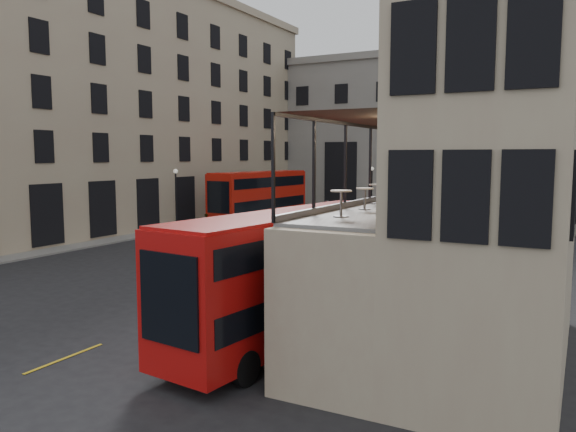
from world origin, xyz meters
The scene contains 31 objects.
ground centered at (0.00, 0.00, 0.00)m, with size 140.00×140.00×0.00m, color black.
host_building_main centered at (9.95, 0.00, 7.79)m, with size 7.26×11.40×15.10m.
host_frontage centered at (6.50, 0.00, 2.25)m, with size 3.00×11.00×4.50m, color tan.
cafe_floor centered at (6.50, 0.00, 4.55)m, with size 3.00×10.00×0.10m, color slate.
building_left centered at (-26.96, 20.00, 11.38)m, with size 14.60×50.60×22.00m.
gateway centered at (-5.00, 47.99, 9.39)m, with size 35.00×10.60×18.00m.
pavement_far centered at (-6.00, 38.00, 0.06)m, with size 40.00×12.00×0.12m, color slate.
pavement_left centered at (-22.00, 12.00, 0.06)m, with size 8.00×48.00×0.12m, color slate.
traffic_light_near centered at (-1.00, 12.00, 2.42)m, with size 0.16×0.20×3.80m.
traffic_light_far centered at (-15.00, 28.00, 2.42)m, with size 0.16×0.20×3.80m.
street_lamp_a centered at (-17.00, 18.00, 2.39)m, with size 0.36×0.36×5.33m.
street_lamp_b centered at (-6.00, 34.00, 2.39)m, with size 0.36×0.36×5.33m.
bus_near centered at (3.50, -1.10, 2.52)m, with size 3.88×11.45×4.48m.
bus_far centered at (-14.58, 27.16, 2.77)m, with size 3.52×12.51×4.94m.
car_a centered at (-6.77, 12.19, 0.69)m, with size 1.64×4.07×1.39m, color #9FA1A7.
car_b centered at (-1.74, 28.04, 0.73)m, with size 1.55×4.45×1.47m, color #9B0C09.
car_c centered at (-16.86, 27.53, 0.64)m, with size 1.81×4.44×1.29m, color black.
bicycle centered at (-7.71, 14.56, 0.50)m, with size 0.67×1.91×1.00m, color gray.
cyclist centered at (-2.95, 16.98, 0.81)m, with size 0.59×0.39×1.63m, color #F1FF1A.
pedestrian_a centered at (-19.00, 32.17, 0.88)m, with size 0.85×0.67×1.76m, color gray.
pedestrian_b centered at (-8.33, 29.25, 0.78)m, with size 1.00×0.58×1.55m, color gray.
pedestrian_c centered at (0.18, 34.10, 0.76)m, with size 0.89×0.37×1.52m, color gray.
pedestrian_d centered at (4.14, 33.24, 0.87)m, with size 0.85×0.55×1.74m, color gray.
pedestrian_e centered at (-15.60, 20.08, 0.79)m, with size 0.58×0.38×1.58m, color gray.
cafe_table_near centered at (6.02, -2.79, 5.12)m, with size 0.62×0.62×0.78m.
cafe_table_mid centered at (5.82, -0.28, 5.08)m, with size 0.57×0.57×0.72m.
cafe_table_far centered at (5.40, 2.15, 5.08)m, with size 0.58×0.58×0.73m.
cafe_chair_a centered at (7.67, -3.12, 4.89)m, with size 0.54×0.54×0.95m.
cafe_chair_b centered at (7.22, -0.54, 4.84)m, with size 0.47×0.47×0.79m.
cafe_chair_c centered at (7.33, 0.04, 4.86)m, with size 0.51×0.51×0.86m.
cafe_chair_d centered at (7.08, 3.20, 4.83)m, with size 0.43×0.43×0.76m.
Camera 1 is at (12.23, -17.84, 6.36)m, focal length 35.00 mm.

